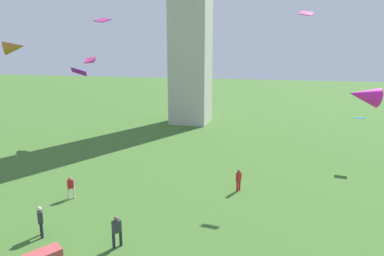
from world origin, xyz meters
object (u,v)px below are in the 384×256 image
object	(u,v)px
kite_flying_7	(90,60)
kite_flying_4	(102,20)
kite_flying_2	(306,13)
kite_flying_6	(359,118)
person_2	(40,220)
kite_flying_0	(79,72)
person_0	(117,230)
kite_flying_5	(15,47)
kite_bundle_1	(42,255)
person_3	(239,179)
kite_flying_1	(364,95)
person_1	(71,186)

from	to	relation	value
kite_flying_7	kite_flying_4	bearing A→B (deg)	-159.75
kite_flying_2	kite_flying_6	bearing A→B (deg)	45.76
person_2	kite_flying_0	size ratio (longest dim) A/B	0.99
person_0	kite_flying_2	size ratio (longest dim) A/B	1.45
kite_flying_4	kite_flying_5	xyz separation A→B (m)	(-6.23, -2.97, -2.17)
person_2	kite_flying_4	bearing A→B (deg)	150.97
person_0	kite_flying_0	xyz separation A→B (m)	(-11.56, 15.15, 6.99)
kite_bundle_1	person_0	bearing A→B (deg)	31.66
person_3	kite_bundle_1	bearing A→B (deg)	-17.48
kite_flying_0	kite_flying_2	bearing A→B (deg)	157.84
person_0	kite_flying_5	world-z (taller)	kite_flying_5
person_3	kite_flying_2	xyz separation A→B (m)	(4.17, 5.76, 11.87)
kite_flying_6	kite_flying_5	bearing A→B (deg)	23.94
kite_bundle_1	kite_flying_4	bearing A→B (deg)	105.04
person_3	kite_flying_6	size ratio (longest dim) A/B	1.61
person_2	kite_flying_2	distance (m)	23.31
kite_flying_1	kite_bundle_1	size ratio (longest dim) A/B	1.04
kite_flying_7	kite_flying_5	bearing A→B (deg)	165.30
kite_flying_7	person_0	bearing A→B (deg)	-163.95
kite_flying_0	kite_flying_6	size ratio (longest dim) A/B	1.73
kite_flying_2	kite_flying_0	bearing A→B (deg)	-164.55
person_0	kite_bundle_1	distance (m)	3.68
person_1	person_2	size ratio (longest dim) A/B	0.90
kite_bundle_1	kite_flying_5	bearing A→B (deg)	133.05
person_3	kite_flying_5	distance (m)	20.36
kite_flying_6	kite_flying_4	bearing A→B (deg)	21.40
kite_flying_1	kite_flying_6	xyz separation A→B (m)	(2.41, 11.26, -3.30)
person_3	kite_flying_4	distance (m)	16.78
kite_flying_0	kite_bundle_1	bearing A→B (deg)	96.27
kite_flying_2	kite_flying_7	size ratio (longest dim) A/B	0.65
kite_flying_0	kite_flying_6	distance (m)	26.46
person_3	kite_flying_7	world-z (taller)	kite_flying_7
kite_flying_1	person_2	bearing A→B (deg)	-77.13
kite_flying_0	kite_flying_4	distance (m)	7.47
kite_flying_7	kite_flying_2	bearing A→B (deg)	-122.05
person_1	kite_flying_0	xyz separation A→B (m)	(-5.76, 10.67, 7.07)
kite_flying_0	kite_flying_1	world-z (taller)	kite_flying_0
kite_flying_5	kite_flying_7	bearing A→B (deg)	-30.96
person_0	person_1	xyz separation A→B (m)	(-5.80, 4.47, -0.08)
kite_flying_6	kite_bundle_1	world-z (taller)	kite_flying_6
person_2	kite_bundle_1	size ratio (longest dim) A/B	1.01
person_1	kite_flying_4	xyz separation A→B (m)	(-0.90, 7.16, 11.52)
person_1	person_2	world-z (taller)	person_2
person_0	kite_flying_5	bearing A→B (deg)	-81.99
kite_flying_5	kite_flying_7	distance (m)	11.85
person_1	kite_flying_0	distance (m)	14.04
person_2	kite_flying_4	xyz separation A→B (m)	(-2.22, 11.78, 11.42)
person_1	kite_flying_1	world-z (taller)	kite_flying_1
person_0	kite_bundle_1	size ratio (longest dim) A/B	0.99
person_2	kite_flying_5	xyz separation A→B (m)	(-8.45, 8.81, 9.26)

